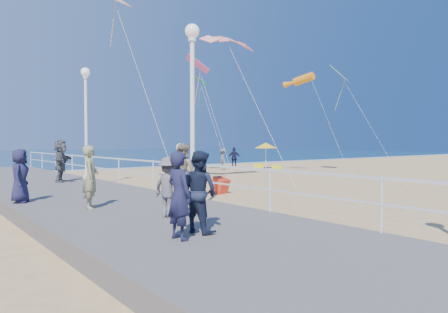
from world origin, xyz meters
TOP-DOWN VIEW (x-y plane):
  - ground at (0.00, 0.00)m, footprint 160.00×160.00m
  - surf_line at (0.00, 20.50)m, footprint 160.00×1.20m
  - boardwalk at (-7.50, 0.00)m, footprint 5.00×44.00m
  - railing at (-5.05, 0.00)m, footprint 0.05×42.00m
  - lamp_post_mid at (-5.35, 0.00)m, footprint 0.44×0.44m
  - lamp_post_far at (-5.35, 9.00)m, footprint 0.44×0.44m
  - woman_holding_toddler at (-5.40, 0.56)m, footprint 0.62×0.73m
  - toddler_held at (-5.25, 0.71)m, footprint 0.47×0.52m
  - spectator_0 at (-8.39, -4.01)m, footprint 0.41×0.60m
  - spectator_1 at (-5.89, -0.30)m, footprint 0.77×0.92m
  - spectator_2 at (-7.43, -2.07)m, footprint 0.70×1.00m
  - spectator_4 at (-9.60, 2.61)m, footprint 0.78×0.90m
  - spectator_5 at (-6.81, 8.11)m, footprint 1.38×1.76m
  - spectator_6 at (-8.39, 0.30)m, footprint 0.63×0.72m
  - spectator_7 at (-7.77, -3.76)m, footprint 0.74×0.87m
  - beach_walker_a at (7.20, 14.12)m, footprint 1.12×1.26m
  - beach_walker_b at (9.15, 15.06)m, footprint 1.06×1.00m
  - beach_walker_c at (0.87, 10.11)m, footprint 0.85×0.86m
  - box_kite at (-1.91, 2.99)m, footprint 0.69×0.81m
  - beach_umbrella at (10.84, 13.10)m, footprint 1.90×1.90m
  - beach_chair_left at (10.66, 13.74)m, footprint 0.55×0.55m
  - beach_chair_right at (10.42, 11.46)m, footprint 0.55×0.55m
  - kite_parafoil at (1.45, 6.53)m, footprint 3.25×0.94m
  - kite_windsock at (9.44, 8.02)m, footprint 0.98×2.54m
  - kite_diamond_pink at (0.18, 7.58)m, footprint 1.69×1.79m
  - kite_diamond_multi at (11.94, 6.82)m, footprint 1.98×1.77m
  - kite_diamond_green at (3.95, 12.71)m, footprint 1.59×1.62m

SIDE VIEW (x-z plane):
  - ground at x=0.00m, z-range 0.00..0.00m
  - surf_line at x=0.00m, z-range 0.01..0.05m
  - boardwalk at x=-7.50m, z-range 0.00..0.40m
  - beach_chair_left at x=10.66m, z-range 0.00..0.40m
  - beach_chair_right at x=10.42m, z-range 0.00..0.40m
  - box_kite at x=-1.91m, z-range -0.07..0.67m
  - beach_walker_c at x=0.87m, z-range 0.00..1.50m
  - beach_walker_a at x=7.20m, z-range 0.00..1.69m
  - beach_walker_b at x=9.15m, z-range 0.00..1.75m
  - spectator_2 at x=-7.43m, z-range 0.40..1.81m
  - spectator_4 at x=-9.60m, z-range 0.40..1.96m
  - spectator_7 at x=-7.77m, z-range 0.40..1.98m
  - spectator_0 at x=-8.39m, z-range 0.40..1.99m
  - spectator_6 at x=-8.39m, z-range 0.40..2.07m
  - railing at x=-5.05m, z-range 0.98..1.53m
  - woman_holding_toddler at x=-5.40m, z-range 0.40..2.12m
  - spectator_1 at x=-5.89m, z-range 0.40..2.12m
  - spectator_5 at x=-6.81m, z-range 0.40..2.27m
  - toddler_held at x=-5.25m, z-range 1.25..2.13m
  - beach_umbrella at x=10.84m, z-range 0.84..2.98m
  - lamp_post_mid at x=-5.35m, z-range 1.00..6.32m
  - lamp_post_far at x=-5.35m, z-range 1.00..6.32m
  - kite_diamond_pink at x=0.18m, z-range 5.94..6.76m
  - kite_diamond_green at x=3.95m, z-range 6.17..6.81m
  - kite_windsock at x=9.44m, z-range 6.00..7.05m
  - kite_diamond_multi at x=11.94m, z-range 6.40..7.53m
  - kite_parafoil at x=1.45m, z-range 7.34..7.99m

